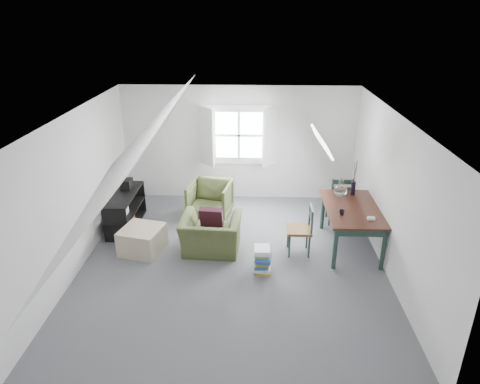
{
  "coord_description": "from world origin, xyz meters",
  "views": [
    {
      "loc": [
        0.35,
        -6.15,
        3.95
      ],
      "look_at": [
        0.1,
        0.6,
        1.04
      ],
      "focal_mm": 32.0,
      "sensor_mm": 36.0,
      "label": 1
    }
  ],
  "objects_px": {
    "ottoman": "(142,240)",
    "magazine_stack": "(262,260)",
    "media_shelf": "(125,212)",
    "dining_chair_near": "(301,229)",
    "armchair_far": "(210,217)",
    "dining_chair_far": "(339,199)",
    "armchair_near": "(211,251)",
    "dining_table": "(352,213)"
  },
  "relations": [
    {
      "from": "dining_chair_near",
      "to": "media_shelf",
      "type": "xyz_separation_m",
      "value": [
        -3.32,
        0.84,
        -0.15
      ]
    },
    {
      "from": "dining_table",
      "to": "media_shelf",
      "type": "bearing_deg",
      "value": 169.0
    },
    {
      "from": "media_shelf",
      "to": "dining_chair_near",
      "type": "bearing_deg",
      "value": -14.23
    },
    {
      "from": "ottoman",
      "to": "media_shelf",
      "type": "bearing_deg",
      "value": 121.89
    },
    {
      "from": "media_shelf",
      "to": "dining_chair_far",
      "type": "bearing_deg",
      "value": 4.89
    },
    {
      "from": "dining_chair_near",
      "to": "magazine_stack",
      "type": "xyz_separation_m",
      "value": [
        -0.67,
        -0.61,
        -0.25
      ]
    },
    {
      "from": "armchair_far",
      "to": "magazine_stack",
      "type": "distance_m",
      "value": 2.23
    },
    {
      "from": "armchair_near",
      "to": "media_shelf",
      "type": "xyz_separation_m",
      "value": [
        -1.76,
        0.84,
        0.31
      ]
    },
    {
      "from": "media_shelf",
      "to": "armchair_near",
      "type": "bearing_deg",
      "value": -25.56
    },
    {
      "from": "armchair_near",
      "to": "magazine_stack",
      "type": "height_order",
      "value": "magazine_stack"
    },
    {
      "from": "armchair_far",
      "to": "ottoman",
      "type": "bearing_deg",
      "value": -117.69
    },
    {
      "from": "armchair_near",
      "to": "armchair_far",
      "type": "xyz_separation_m",
      "value": [
        -0.15,
        1.34,
        0.0
      ]
    },
    {
      "from": "dining_chair_far",
      "to": "dining_table",
      "type": "bearing_deg",
      "value": 93.04
    },
    {
      "from": "media_shelf",
      "to": "magazine_stack",
      "type": "relative_size",
      "value": 3.13
    },
    {
      "from": "dining_chair_near",
      "to": "magazine_stack",
      "type": "height_order",
      "value": "dining_chair_near"
    },
    {
      "from": "ottoman",
      "to": "media_shelf",
      "type": "height_order",
      "value": "media_shelf"
    },
    {
      "from": "dining_table",
      "to": "dining_chair_near",
      "type": "height_order",
      "value": "dining_chair_near"
    },
    {
      "from": "armchair_near",
      "to": "dining_table",
      "type": "distance_m",
      "value": 2.56
    },
    {
      "from": "ottoman",
      "to": "magazine_stack",
      "type": "bearing_deg",
      "value": -15.14
    },
    {
      "from": "armchair_near",
      "to": "dining_table",
      "type": "bearing_deg",
      "value": -171.73
    },
    {
      "from": "ottoman",
      "to": "dining_chair_near",
      "type": "distance_m",
      "value": 2.77
    },
    {
      "from": "dining_table",
      "to": "armchair_far",
      "type": "bearing_deg",
      "value": 154.14
    },
    {
      "from": "magazine_stack",
      "to": "dining_chair_far",
      "type": "bearing_deg",
      "value": 49.93
    },
    {
      "from": "ottoman",
      "to": "media_shelf",
      "type": "relative_size",
      "value": 0.5
    },
    {
      "from": "magazine_stack",
      "to": "ottoman",
      "type": "bearing_deg",
      "value": 164.86
    },
    {
      "from": "armchair_near",
      "to": "dining_chair_near",
      "type": "bearing_deg",
      "value": -176.88
    },
    {
      "from": "armchair_near",
      "to": "media_shelf",
      "type": "bearing_deg",
      "value": -22.43
    },
    {
      "from": "dining_table",
      "to": "dining_chair_far",
      "type": "distance_m",
      "value": 0.99
    },
    {
      "from": "ottoman",
      "to": "armchair_near",
      "type": "bearing_deg",
      "value": 2.26
    },
    {
      "from": "armchair_near",
      "to": "dining_chair_far",
      "type": "bearing_deg",
      "value": -150.49
    },
    {
      "from": "armchair_far",
      "to": "dining_chair_far",
      "type": "distance_m",
      "value": 2.62
    },
    {
      "from": "armchair_near",
      "to": "dining_chair_far",
      "type": "xyz_separation_m",
      "value": [
        2.42,
        1.2,
        0.51
      ]
    },
    {
      "from": "armchair_near",
      "to": "ottoman",
      "type": "xyz_separation_m",
      "value": [
        -1.2,
        -0.05,
        0.22
      ]
    },
    {
      "from": "dining_chair_near",
      "to": "dining_chair_far",
      "type": "bearing_deg",
      "value": 124.1
    },
    {
      "from": "dining_chair_near",
      "to": "armchair_far",
      "type": "bearing_deg",
      "value": -148.42
    },
    {
      "from": "dining_chair_far",
      "to": "magazine_stack",
      "type": "distance_m",
      "value": 2.39
    },
    {
      "from": "armchair_near",
      "to": "armchair_far",
      "type": "relative_size",
      "value": 1.21
    },
    {
      "from": "armchair_far",
      "to": "media_shelf",
      "type": "xyz_separation_m",
      "value": [
        -1.61,
        -0.5,
        0.31
      ]
    },
    {
      "from": "armchair_near",
      "to": "dining_chair_far",
      "type": "height_order",
      "value": "dining_chair_far"
    },
    {
      "from": "dining_table",
      "to": "media_shelf",
      "type": "relative_size",
      "value": 1.17
    },
    {
      "from": "armchair_near",
      "to": "dining_table",
      "type": "xyz_separation_m",
      "value": [
        2.45,
        0.22,
        0.68
      ]
    },
    {
      "from": "ottoman",
      "to": "dining_table",
      "type": "distance_m",
      "value": 3.7
    }
  ]
}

